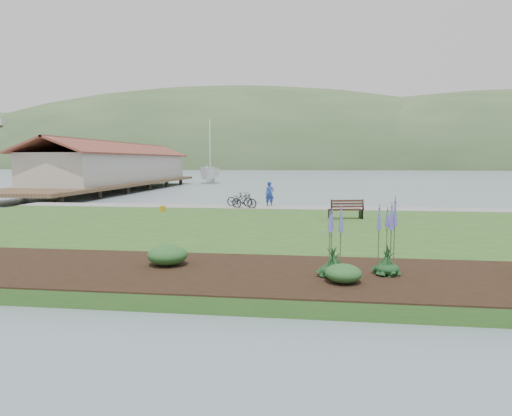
{
  "coord_description": "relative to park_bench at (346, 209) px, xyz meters",
  "views": [
    {
      "loc": [
        2.28,
        -21.31,
        3.32
      ],
      "look_at": [
        -0.3,
        -2.11,
        1.3
      ],
      "focal_mm": 32.0,
      "sensor_mm": 36.0,
      "label": 1
    }
  ],
  "objects": [
    {
      "name": "shoreline_path",
      "position": [
        -3.74,
        5.09,
        -0.49
      ],
      "size": [
        34.0,
        2.2,
        0.03
      ],
      "primitive_type": "cube",
      "color": "gray",
      "rests_on": "lawn"
    },
    {
      "name": "pier_pavilion",
      "position": [
        -23.74,
        25.71,
        1.73
      ],
      "size": [
        8.0,
        36.0,
        5.4
      ],
      "color": "#4C3826",
      "rests_on": "ground"
    },
    {
      "name": "park_bench",
      "position": [
        0.0,
        0.0,
        0.0
      ],
      "size": [
        1.76,
        1.02,
        1.02
      ],
      "rotation": [
        0.0,
        0.0,
        0.22
      ],
      "color": "black",
      "rests_on": "lawn"
    },
    {
      "name": "shrub_1",
      "position": [
        -0.82,
        -12.36,
        -0.25
      ],
      "size": [
        0.87,
        0.87,
        0.44
      ],
      "primitive_type": "ellipsoid",
      "color": "#1E4C21",
      "rests_on": "garden_bed"
    },
    {
      "name": "person",
      "position": [
        -4.45,
        5.69,
        0.42
      ],
      "size": [
        0.8,
        0.68,
        1.86
      ],
      "primitive_type": "imported",
      "rotation": [
        0.0,
        0.0,
        0.37
      ],
      "color": "navy",
      "rests_on": "lawn"
    },
    {
      "name": "ground",
      "position": [
        -3.74,
        -1.81,
        -0.91
      ],
      "size": [
        600.0,
        600.0,
        0.0
      ],
      "primitive_type": "plane",
      "color": "slate",
      "rests_on": "ground"
    },
    {
      "name": "lawn",
      "position": [
        -3.74,
        -3.81,
        -0.71
      ],
      "size": [
        34.0,
        20.0,
        0.4
      ],
      "primitive_type": "cube",
      "color": "#2A531D",
      "rests_on": "ground"
    },
    {
      "name": "shrub_0",
      "position": [
        -5.54,
        -11.15,
        -0.19
      ],
      "size": [
        1.11,
        1.11,
        0.55
      ],
      "primitive_type": "ellipsoid",
      "color": "#1E4C21",
      "rests_on": "garden_bed"
    },
    {
      "name": "pannier",
      "position": [
        -10.28,
        2.0,
        -0.35
      ],
      "size": [
        0.3,
        0.36,
        0.33
      ],
      "primitive_type": "cube",
      "rotation": [
        0.0,
        0.0,
        -0.43
      ],
      "color": "#BB8A16",
      "rests_on": "lawn"
    },
    {
      "name": "bicycle_b",
      "position": [
        -5.88,
        4.34,
        -0.03
      ],
      "size": [
        0.74,
        1.64,
        0.96
      ],
      "primitive_type": "imported",
      "rotation": [
        0.0,
        0.0,
        1.39
      ],
      "color": "black",
      "rests_on": "lawn"
    },
    {
      "name": "echium_1",
      "position": [
        0.32,
        -11.45,
        0.4
      ],
      "size": [
        0.62,
        0.62,
        2.14
      ],
      "color": "#133419",
      "rests_on": "garden_bed"
    },
    {
      "name": "garden_bed",
      "position": [
        -0.74,
        -11.61,
        -0.49
      ],
      "size": [
        24.0,
        4.4,
        0.04
      ],
      "primitive_type": "cube",
      "color": "black",
      "rests_on": "lawn"
    },
    {
      "name": "far_hillside",
      "position": [
        16.26,
        168.19,
        -0.91
      ],
      "size": [
        580.0,
        80.0,
        38.0
      ],
      "primitive_type": null,
      "color": "#37512E",
      "rests_on": "ground"
    },
    {
      "name": "sailboat",
      "position": [
        -17.08,
        42.51,
        -0.91
      ],
      "size": [
        11.5,
        11.7,
        29.82
      ],
      "primitive_type": "imported",
      "rotation": [
        0.0,
        0.0,
        0.02
      ],
      "color": "silver",
      "rests_on": "ground"
    },
    {
      "name": "bicycle_a",
      "position": [
        -6.34,
        5.39,
        -0.04
      ],
      "size": [
        1.15,
        1.91,
        0.94
      ],
      "primitive_type": "imported",
      "rotation": [
        0.0,
        0.0,
        1.26
      ],
      "color": "black",
      "rests_on": "lawn"
    },
    {
      "name": "echium_0",
      "position": [
        -1.05,
        -11.83,
        0.24
      ],
      "size": [
        0.62,
        0.62,
        1.91
      ],
      "color": "#133419",
      "rests_on": "garden_bed"
    }
  ]
}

